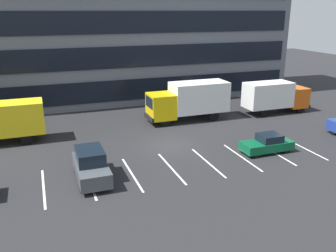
# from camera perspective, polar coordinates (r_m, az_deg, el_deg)

# --- Properties ---
(ground_plane) EXTENTS (120.00, 120.00, 0.00)m
(ground_plane) POSITION_cam_1_polar(r_m,az_deg,el_deg) (28.91, 0.29, -3.16)
(ground_plane) COLOR #262628
(office_building) EXTENTS (41.37, 10.20, 21.60)m
(office_building) POSITION_cam_1_polar(r_m,az_deg,el_deg) (44.23, -8.29, 18.28)
(office_building) COLOR slate
(office_building) RESTS_ON ground_plane
(lot_markings) EXTENTS (19.74, 5.40, 0.01)m
(lot_markings) POSITION_cam_1_polar(r_m,az_deg,el_deg) (25.45, 3.50, -6.22)
(lot_markings) COLOR silver
(lot_markings) RESTS_ON ground_plane
(box_truck_orange) EXTENTS (7.15, 2.37, 3.31)m
(box_truck_orange) POSITION_cam_1_polar(r_m,az_deg,el_deg) (39.32, 16.65, 4.64)
(box_truck_orange) COLOR #D85914
(box_truck_orange) RESTS_ON ground_plane
(box_truck_yellow) EXTENTS (8.06, 2.67, 3.74)m
(box_truck_yellow) POSITION_cam_1_polar(r_m,az_deg,el_deg) (35.11, 3.42, 4.23)
(box_truck_yellow) COLOR yellow
(box_truck_yellow) RESTS_ON ground_plane
(suv_charcoal) EXTENTS (1.90, 4.49, 2.03)m
(suv_charcoal) POSITION_cam_1_polar(r_m,az_deg,el_deg) (23.49, -12.15, -6.15)
(suv_charcoal) COLOR #474C51
(suv_charcoal) RESTS_ON ground_plane
(sedan_forest) EXTENTS (3.97, 1.66, 1.42)m
(sedan_forest) POSITION_cam_1_polar(r_m,az_deg,el_deg) (28.45, 15.48, -2.75)
(sedan_forest) COLOR #0C5933
(sedan_forest) RESTS_ON ground_plane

